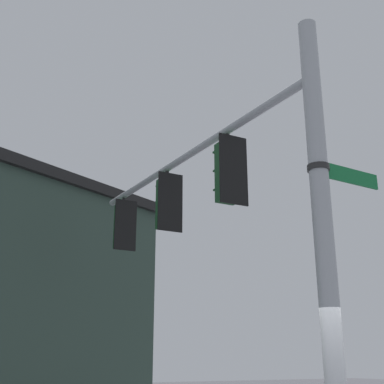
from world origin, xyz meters
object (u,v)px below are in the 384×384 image
object	(u,v)px
traffic_light_mid_outer	(123,226)
street_name_sign	(335,172)
traffic_light_nearest_pole	(227,172)
traffic_light_mid_inner	(166,204)

from	to	relation	value
traffic_light_mid_outer	street_name_sign	size ratio (longest dim) A/B	1.01
traffic_light_nearest_pole	traffic_light_mid_outer	world-z (taller)	same
traffic_light_nearest_pole	traffic_light_mid_outer	size ratio (longest dim) A/B	1.00
traffic_light_mid_inner	traffic_light_nearest_pole	bearing A→B (deg)	-87.23
traffic_light_nearest_pole	traffic_light_mid_outer	bearing A→B (deg)	92.77
traffic_light_mid_inner	street_name_sign	xyz separation A→B (m)	(0.52, -4.27, -0.60)
traffic_light_mid_inner	traffic_light_mid_outer	distance (m)	2.19
traffic_light_mid_outer	street_name_sign	world-z (taller)	traffic_light_mid_outer
traffic_light_nearest_pole	street_name_sign	bearing A→B (deg)	-78.62
traffic_light_mid_inner	street_name_sign	distance (m)	4.34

